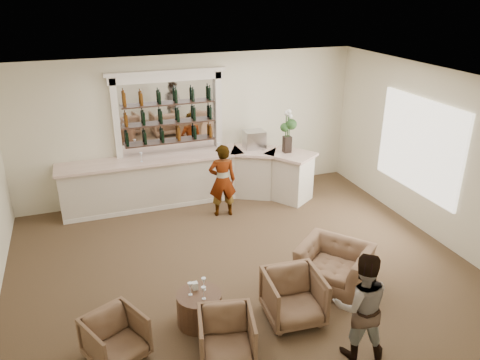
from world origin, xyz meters
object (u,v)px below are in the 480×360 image
armchair_center (226,337)px  armchair_right (294,297)px  armchair_far (334,266)px  bar_counter (191,179)px  armchair_left (115,338)px  guest (361,306)px  flower_vase (288,129)px  sommelier (222,181)px  espresso_machine (254,139)px  cocktail_table (199,308)px

armchair_center → armchair_right: armchair_right is taller
armchair_right → armchair_far: armchair_right is taller
bar_counter → armchair_right: bearing=-84.4°
armchair_left → armchair_right: armchair_right is taller
guest → flower_vase: (1.20, 4.96, 0.92)m
bar_counter → armchair_left: (-2.16, -4.47, -0.24)m
sommelier → armchair_right: 3.69m
armchair_right → armchair_far: size_ratio=0.76×
bar_counter → armchair_far: (1.46, -3.97, -0.21)m
sommelier → armchair_left: (-2.65, -3.60, -0.48)m
flower_vase → armchair_left: bearing=-137.5°
guest → armchair_far: size_ratio=1.39×
armchair_center → armchair_far: size_ratio=0.68×
armchair_right → flower_vase: flower_vase is taller
sommelier → armchair_center: 4.31m
guest → armchair_left: 3.30m
espresso_machine → flower_vase: bearing=-39.5°
bar_counter → armchair_left: 4.97m
guest → armchair_right: 1.14m
armchair_center → flower_vase: flower_vase is taller
cocktail_table → armchair_center: armchair_center is taller
sommelier → guest: bearing=104.4°
guest → armchair_right: bearing=-42.3°
sommelier → armchair_left: size_ratio=2.21×
armchair_left → espresso_machine: (3.72, 4.49, 1.02)m
bar_counter → guest: (0.95, -5.47, 0.20)m
armchair_right → bar_counter: bearing=100.0°
sommelier → armchair_far: bearing=115.9°
espresso_machine → flower_vase: 0.87m
guest → espresso_machine: size_ratio=3.28×
bar_counter → guest: bearing=-80.1°
bar_counter → armchair_center: bar_counter is taller
cocktail_table → armchair_far: size_ratio=0.60×
espresso_machine → flower_vase: flower_vase is taller
armchair_center → armchair_far: bearing=36.1°
sommelier → armchair_right: size_ratio=1.90×
armchair_left → flower_vase: bearing=16.8°
guest → armchair_center: size_ratio=2.05×
espresso_machine → flower_vase: (0.59, -0.53, 0.35)m
bar_counter → flower_vase: flower_vase is taller
guest → armchair_left: size_ratio=2.12×
armchair_left → armchair_center: bearing=-45.0°
bar_counter → armchair_right: size_ratio=6.74×
armchair_center → flower_vase: size_ratio=0.76×
armchair_left → flower_vase: size_ratio=0.73×
armchair_right → flower_vase: bearing=71.3°
cocktail_table → armchair_center: 0.84m
armchair_right → flower_vase: size_ratio=0.85×
guest → sommelier: bearing=-65.2°
armchair_left → armchair_right: bearing=-27.1°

